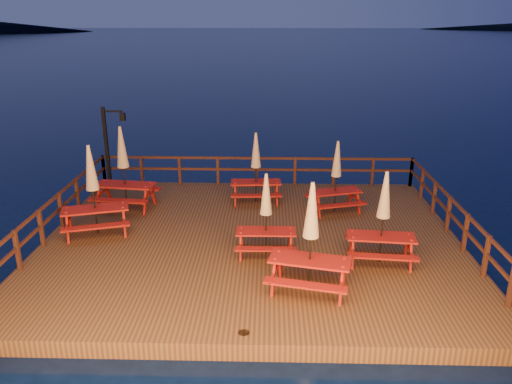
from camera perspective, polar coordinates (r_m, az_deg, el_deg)
ground at (r=14.79m, az=-0.47°, el=-6.67°), size 500.00×500.00×0.00m
deck at (r=14.70m, az=-0.48°, el=-5.97°), size 12.00×10.00×0.40m
deck_piles at (r=14.93m, az=-0.47°, el=-7.70°), size 11.44×9.44×1.40m
railing at (r=15.97m, az=-0.26°, el=-0.09°), size 11.80×9.75×1.10m
lamp_post at (r=19.25m, az=-16.33°, el=5.75°), size 0.85×0.18×3.00m
picnic_table_0 at (r=16.35m, az=9.16°, el=1.87°), size 1.98×1.78×2.38m
picnic_table_1 at (r=16.98m, az=-0.01°, el=2.93°), size 1.79×1.50×2.45m
picnic_table_2 at (r=11.47m, az=6.28°, el=-5.02°), size 2.17×1.92×2.68m
picnic_table_3 at (r=13.21m, az=1.15°, el=-2.44°), size 1.61×1.32×2.29m
picnic_table_4 at (r=16.96m, az=-14.93°, el=2.84°), size 2.12×1.82×2.78m
picnic_table_5 at (r=15.15m, az=-18.14°, el=0.34°), size 2.25×2.03×2.70m
picnic_table_6 at (r=13.14m, az=14.32°, el=-2.71°), size 1.87×1.59×2.50m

